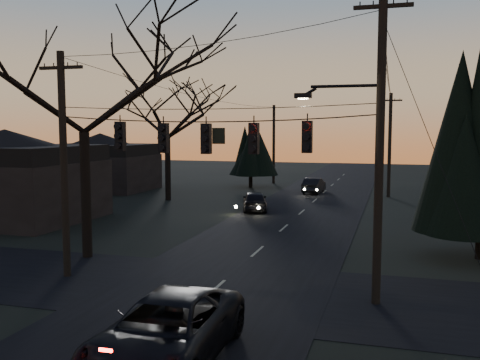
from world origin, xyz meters
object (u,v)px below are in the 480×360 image
(utility_pole_right, at_px, (376,304))
(utility_pole_left, at_px, (67,276))
(bare_tree_left, at_px, (83,80))
(suv_near, at_px, (166,332))
(utility_pole_far_r, at_px, (388,197))
(sedan_oncoming_b, at_px, (314,186))
(utility_pole_far_l, at_px, (273,183))
(sedan_oncoming_a, at_px, (255,201))

(utility_pole_right, relative_size, utility_pole_left, 1.18)
(bare_tree_left, height_order, suv_near, bare_tree_left)
(bare_tree_left, bearing_deg, suv_near, -48.85)
(utility_pole_left, relative_size, utility_pole_far_r, 1.00)
(utility_pole_left, distance_m, utility_pole_far_r, 30.27)
(utility_pole_right, xyz_separation_m, utility_pole_far_r, (0.00, 28.00, 0.00))
(sedan_oncoming_b, bearing_deg, utility_pole_far_l, -50.17)
(sedan_oncoming_a, xyz_separation_m, sedan_oncoming_b, (2.40, 11.26, -0.03))
(utility_pole_left, bearing_deg, bare_tree_left, 108.05)
(sedan_oncoming_b, bearing_deg, utility_pole_right, 105.54)
(utility_pole_right, height_order, suv_near, utility_pole_right)
(utility_pole_far_l, bearing_deg, suv_near, -80.79)
(utility_pole_right, relative_size, bare_tree_left, 0.91)
(bare_tree_left, bearing_deg, utility_pole_far_l, 88.35)
(sedan_oncoming_a, bearing_deg, utility_pole_far_l, -97.25)
(utility_pole_far_l, height_order, sedan_oncoming_a, utility_pole_far_l)
(utility_pole_far_r, relative_size, bare_tree_left, 0.77)
(utility_pole_left, relative_size, utility_pole_far_l, 1.06)
(utility_pole_right, bearing_deg, bare_tree_left, 166.82)
(utility_pole_far_r, xyz_separation_m, bare_tree_left, (-12.45, -25.08, 7.70))
(suv_near, bearing_deg, utility_pole_far_l, 98.73)
(utility_pole_left, xyz_separation_m, sedan_oncoming_b, (5.20, 28.99, 0.66))
(suv_near, height_order, sedan_oncoming_a, suv_near)
(utility_pole_right, relative_size, sedan_oncoming_a, 2.50)
(utility_pole_far_l, relative_size, sedan_oncoming_b, 2.01)
(suv_near, bearing_deg, utility_pole_right, 51.23)
(utility_pole_far_l, bearing_deg, utility_pole_far_r, -34.82)
(utility_pole_far_l, distance_m, sedan_oncoming_b, 8.76)
(utility_pole_far_l, relative_size, bare_tree_left, 0.73)
(utility_pole_right, height_order, bare_tree_left, bare_tree_left)
(utility_pole_far_r, bearing_deg, utility_pole_right, -90.00)
(utility_pole_far_l, xyz_separation_m, sedan_oncoming_b, (5.20, -7.01, 0.66))
(bare_tree_left, xyz_separation_m, sedan_oncoming_a, (3.75, 14.81, -7.01))
(bare_tree_left, relative_size, suv_near, 1.94)
(sedan_oncoming_a, height_order, sedan_oncoming_b, sedan_oncoming_a)
(suv_near, height_order, sedan_oncoming_b, suv_near)
(utility_pole_far_r, bearing_deg, utility_pole_far_l, 145.18)
(utility_pole_right, bearing_deg, sedan_oncoming_b, 102.26)
(utility_pole_left, xyz_separation_m, utility_pole_far_r, (11.50, 28.00, 0.00))
(utility_pole_left, height_order, sedan_oncoming_a, utility_pole_left)
(bare_tree_left, xyz_separation_m, sedan_oncoming_b, (6.15, 26.07, -7.04))
(suv_near, xyz_separation_m, sedan_oncoming_b, (-1.60, 34.94, -0.13))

